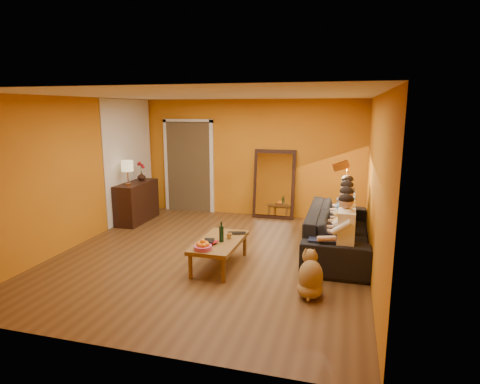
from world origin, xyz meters
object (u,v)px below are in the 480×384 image
(mirror_frame, at_px, (274,184))
(vase, at_px, (141,176))
(table_lamp, at_px, (128,173))
(coffee_table, at_px, (220,253))
(sofa, at_px, (338,231))
(person_far_left, at_px, (346,236))
(tumbler, at_px, (229,236))
(person_far_right, at_px, (347,209))
(laptop, at_px, (237,234))
(sideboard, at_px, (137,202))
(person_mid_right, at_px, (347,216))
(dog, at_px, (311,273))
(wine_bottle, at_px, (221,232))
(person_mid_left, at_px, (346,225))
(floor_lamp, at_px, (346,202))

(mirror_frame, relative_size, vase, 8.08)
(mirror_frame, distance_m, table_lamp, 3.13)
(table_lamp, distance_m, coffee_table, 3.13)
(sofa, relative_size, person_far_left, 2.09)
(coffee_table, distance_m, tumbler, 0.30)
(person_far_right, xyz_separation_m, laptop, (-1.68, -1.44, -0.18))
(sideboard, xyz_separation_m, person_mid_right, (4.37, -0.71, 0.18))
(coffee_table, bearing_deg, vase, 139.67)
(coffee_table, bearing_deg, dog, -22.37)
(person_mid_right, distance_m, wine_bottle, 2.22)
(sofa, distance_m, person_mid_right, 0.29)
(table_lamp, height_order, vase, table_lamp)
(person_mid_right, bearing_deg, sofa, -142.43)
(person_far_left, xyz_separation_m, vase, (-4.37, 2.06, 0.33))
(wine_bottle, bearing_deg, sideboard, 141.99)
(wine_bottle, height_order, laptop, wine_bottle)
(person_mid_right, distance_m, laptop, 1.91)
(table_lamp, distance_m, person_mid_left, 4.50)
(person_mid_left, height_order, wine_bottle, person_mid_left)
(person_mid_right, distance_m, vase, 4.49)
(wine_bottle, bearing_deg, mirror_frame, 85.71)
(coffee_table, bearing_deg, floor_lamp, 46.35)
(coffee_table, bearing_deg, sofa, 34.21)
(wine_bottle, bearing_deg, floor_lamp, 46.98)
(person_mid_right, bearing_deg, laptop, -152.19)
(vase, bearing_deg, tumbler, -38.35)
(person_mid_left, bearing_deg, person_mid_right, 90.00)
(person_mid_left, distance_m, person_mid_right, 0.55)
(mirror_frame, distance_m, sofa, 2.42)
(dog, bearing_deg, person_far_right, 85.79)
(floor_lamp, relative_size, person_far_left, 1.18)
(mirror_frame, bearing_deg, person_mid_left, -56.01)
(floor_lamp, height_order, person_mid_right, floor_lamp)
(vase, bearing_deg, person_far_left, -25.27)
(table_lamp, bearing_deg, vase, 90.00)
(mirror_frame, relative_size, laptop, 5.15)
(table_lamp, bearing_deg, sideboard, 90.00)
(person_mid_left, bearing_deg, vase, 160.90)
(table_lamp, height_order, person_mid_left, table_lamp)
(mirror_frame, relative_size, person_far_right, 1.25)
(sideboard, distance_m, vase, 0.58)
(coffee_table, relative_size, laptop, 4.14)
(dog, bearing_deg, person_far_left, 67.05)
(person_far_left, bearing_deg, laptop, 172.77)
(sideboard, height_order, wine_bottle, sideboard)
(mirror_frame, distance_m, laptop, 2.70)
(dog, height_order, tumbler, dog)
(person_far_left, xyz_separation_m, wine_bottle, (-1.81, -0.19, -0.03))
(floor_lamp, distance_m, laptop, 2.26)
(mirror_frame, distance_m, person_mid_right, 2.39)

